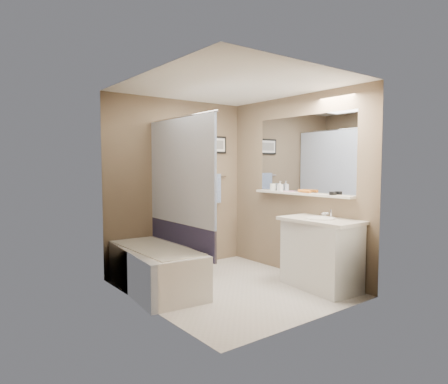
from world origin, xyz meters
TOP-DOWN VIEW (x-y plane):
  - ground at (0.00, 0.00)m, footprint 2.50×2.50m
  - ceiling at (0.00, 0.00)m, footprint 2.20×2.50m
  - wall_back at (0.00, 1.23)m, footprint 2.20×0.04m
  - wall_front at (0.00, -1.23)m, footprint 2.20×0.04m
  - wall_left at (-1.08, 0.00)m, footprint 0.04×2.50m
  - wall_right at (1.08, 0.00)m, footprint 0.04×2.50m
  - tile_surround at (-1.09, 0.50)m, footprint 0.02×1.55m
  - curtain_rod at (-0.40, 0.50)m, footprint 0.02×1.55m
  - curtain_upper at (-0.40, 0.50)m, footprint 0.03×1.45m
  - curtain_lower at (-0.40, 0.50)m, footprint 0.03×1.45m
  - mirror at (1.09, -0.15)m, footprint 0.02×1.60m
  - shelf at (1.04, -0.15)m, footprint 0.12×1.60m
  - towel_bar at (0.55, 1.22)m, footprint 0.60×0.02m
  - towel at (0.55, 1.20)m, footprint 0.34×0.05m
  - art_frame at (0.55, 1.23)m, footprint 0.62×0.02m
  - art_mat at (0.55, 1.22)m, footprint 0.56×0.00m
  - art_image at (0.55, 1.22)m, footprint 0.50×0.00m
  - door at (0.55, -1.24)m, footprint 0.80×0.02m
  - door_handle at (0.22, -1.19)m, footprint 0.10×0.02m
  - bathtub at (-0.75, 0.50)m, footprint 0.85×1.56m
  - tub_rim at (-0.75, 0.50)m, footprint 0.56×1.36m
  - toilet at (-0.05, 0.84)m, footprint 0.51×0.76m
  - vanity at (0.85, -0.65)m, footprint 0.58×0.94m
  - countertop at (0.84, -0.65)m, footprint 0.54×0.96m
  - sink_basin at (0.83, -0.65)m, footprint 0.34×0.34m
  - faucet_spout at (1.03, -0.65)m, footprint 0.02×0.02m
  - faucet_knob at (1.03, -0.55)m, footprint 0.05×0.05m
  - candle_bowl_near at (1.04, -0.66)m, footprint 0.09×0.09m
  - hair_brush_front at (1.04, -0.22)m, footprint 0.07×0.22m
  - pink_comb at (1.04, 0.06)m, footprint 0.05×0.16m
  - glass_jar at (1.04, 0.37)m, footprint 0.08×0.08m
  - soap_bottle at (1.04, 0.23)m, footprint 0.07×0.07m

SIDE VIEW (x-z plane):
  - ground at x=0.00m, z-range 0.00..0.00m
  - bathtub at x=-0.75m, z-range 0.00..0.50m
  - toilet at x=-0.05m, z-range 0.00..0.71m
  - vanity at x=0.85m, z-range 0.00..0.80m
  - tub_rim at x=-0.75m, z-range 0.49..0.51m
  - curtain_lower at x=-0.40m, z-range 0.40..0.76m
  - countertop at x=0.84m, z-range 0.80..0.84m
  - sink_basin at x=0.83m, z-range 0.84..0.86m
  - faucet_knob at x=1.03m, z-range 0.84..0.90m
  - faucet_spout at x=1.03m, z-range 0.84..0.94m
  - tile_surround at x=-1.09m, z-range 0.00..2.00m
  - door at x=0.55m, z-range 0.00..2.00m
  - door_handle at x=0.22m, z-range 0.99..1.01m
  - shelf at x=1.04m, z-range 1.09..1.11m
  - pink_comb at x=1.04m, z-range 1.11..1.12m
  - towel at x=0.55m, z-range 0.90..1.34m
  - candle_bowl_near at x=1.04m, z-range 1.11..1.16m
  - hair_brush_front at x=1.04m, z-range 1.12..1.16m
  - glass_jar at x=1.04m, z-range 1.11..1.22m
  - soap_bottle at x=1.04m, z-range 1.11..1.25m
  - wall_back at x=0.00m, z-range 0.00..2.40m
  - wall_front at x=0.00m, z-range 0.00..2.40m
  - wall_left at x=-1.08m, z-range 0.00..2.40m
  - wall_right at x=1.08m, z-range 0.00..2.40m
  - towel_bar at x=0.55m, z-range 1.29..1.31m
  - curtain_upper at x=-0.40m, z-range 0.76..2.04m
  - mirror at x=1.09m, z-range 1.12..2.12m
  - art_frame at x=0.55m, z-range 1.65..1.91m
  - art_mat at x=0.55m, z-range 1.68..1.88m
  - art_image at x=0.55m, z-range 1.72..1.84m
  - curtain_rod at x=-0.40m, z-range 2.04..2.06m
  - ceiling at x=0.00m, z-range 2.36..2.40m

